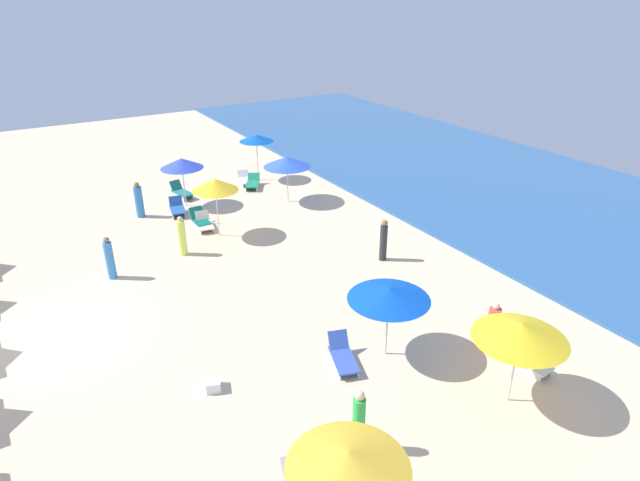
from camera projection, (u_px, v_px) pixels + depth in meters
name	position (u px, v px, depth m)	size (l,w,h in m)	color
ground_plane	(55.00, 337.00, 16.58)	(60.00, 60.00, 0.00)	beige
ocean	(540.00, 200.00, 27.05)	(60.00, 15.08, 0.12)	#2E5B92
umbrella_0	(215.00, 185.00, 22.33)	(1.93, 1.93, 2.57)	silver
lounge_chair_0_0	(204.00, 223.00, 23.91)	(1.40, 0.85, 0.66)	silver
lounge_chair_0_1	(200.00, 220.00, 24.15)	(1.26, 0.64, 0.74)	silver
umbrella_1	(287.00, 162.00, 26.14)	(2.30, 2.30, 2.30)	silver
umbrella_2	(389.00, 294.00, 14.97)	(2.35, 2.35, 2.22)	silver
lounge_chair_2_0	(343.00, 356.00, 15.34)	(1.59, 1.02, 0.68)	silver
umbrella_3	(256.00, 138.00, 29.06)	(1.86, 1.86, 2.53)	silver
lounge_chair_3_0	(253.00, 183.00, 28.79)	(1.60, 1.32, 0.60)	silver
lounge_chair_3_1	(245.00, 179.00, 29.36)	(1.54, 0.89, 0.58)	silver
umbrella_4	(348.00, 460.00, 9.71)	(2.33, 2.33, 2.25)	silver
umbrella_5	(521.00, 331.00, 13.14)	(2.35, 2.35, 2.37)	silver
lounge_chair_5_0	(524.00, 358.00, 15.20)	(1.50, 0.75, 0.77)	silver
umbrella_6	(182.00, 163.00, 25.57)	(2.03, 2.03, 2.40)	silver
lounge_chair_6_0	(181.00, 192.00, 27.41)	(1.50, 0.87, 0.76)	silver
lounge_chair_6_1	(177.00, 209.00, 25.36)	(1.36, 0.85, 0.75)	silver
beachgoer_0	(383.00, 241.00, 20.92)	(0.40, 0.40, 1.70)	#2B2F32
beachgoer_1	(359.00, 422.00, 12.22)	(0.32, 0.32, 1.71)	green
beachgoer_2	(493.00, 327.00, 15.83)	(0.42, 0.42, 1.53)	#F54A3F
beachgoer_3	(182.00, 237.00, 21.37)	(0.38, 0.38, 1.64)	#ECF663
beachgoer_4	(139.00, 201.00, 24.90)	(0.44, 0.44, 1.70)	#347EC2
beachgoer_5	(110.00, 259.00, 19.62)	(0.40, 0.40, 1.66)	#3D84CD
cooler_box_0	(213.00, 384.00, 14.39)	(0.47, 0.39, 0.30)	white
beach_ball_1	(364.00, 293.00, 18.56)	(0.40, 0.40, 0.40)	#28A2DC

